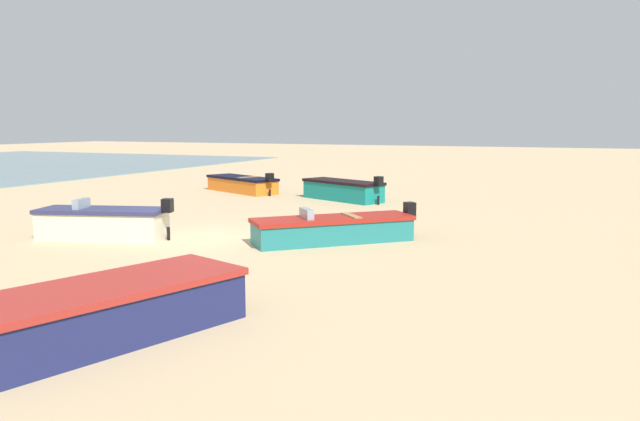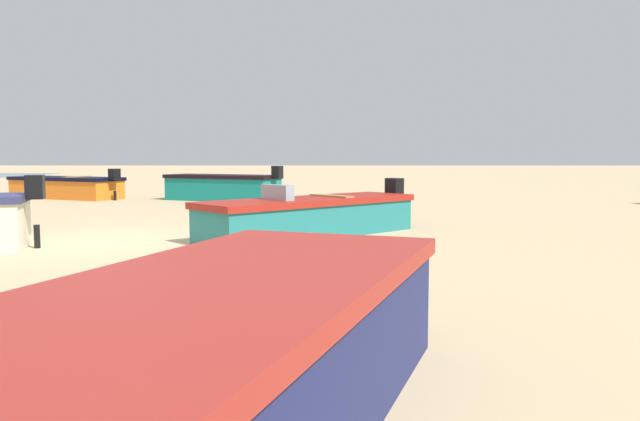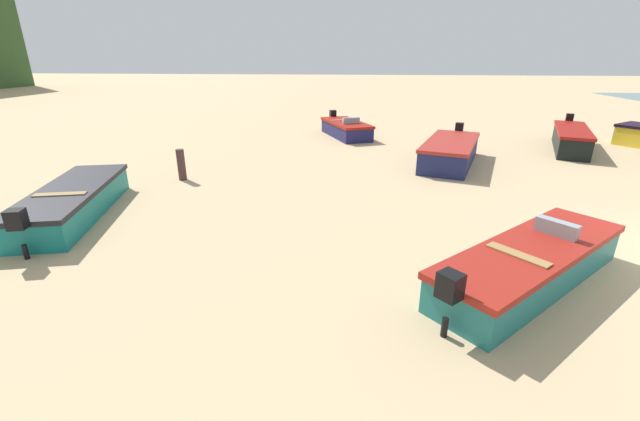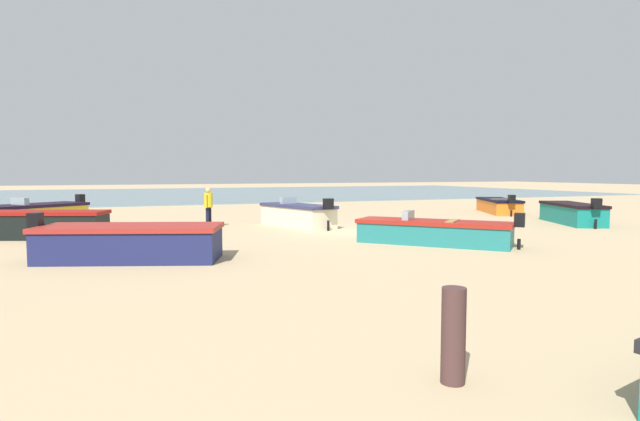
% 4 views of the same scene
% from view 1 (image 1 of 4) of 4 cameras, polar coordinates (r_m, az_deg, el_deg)
% --- Properties ---
extents(ground_plane, '(160.00, 160.00, 0.00)m').
position_cam_1_polar(ground_plane, '(18.35, -10.91, -2.62)').
color(ground_plane, tan).
extents(boat_teal_1, '(2.88, 4.27, 1.21)m').
position_cam_1_polar(boat_teal_1, '(27.09, 2.19, 1.94)').
color(boat_teal_1, '#127770').
rests_on(boat_teal_1, ground).
extents(boat_orange_2, '(3.20, 4.63, 1.09)m').
position_cam_1_polar(boat_orange_2, '(30.60, -7.38, 2.48)').
color(boat_orange_2, orange).
rests_on(boat_orange_2, ground).
extents(boat_navy_3, '(4.77, 3.06, 1.22)m').
position_cam_1_polar(boat_navy_3, '(10.25, -19.50, -8.93)').
color(boat_navy_3, navy).
rests_on(boat_navy_3, ground).
extents(boat_teal_6, '(4.17, 4.33, 1.06)m').
position_cam_1_polar(boat_teal_6, '(17.42, 1.29, -1.76)').
color(boat_teal_6, '#207274').
rests_on(boat_teal_6, ground).
extents(boat_cream_8, '(2.33, 4.10, 1.23)m').
position_cam_1_polar(boat_cream_8, '(19.04, -19.82, -1.13)').
color(boat_cream_8, beige).
rests_on(boat_cream_8, ground).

